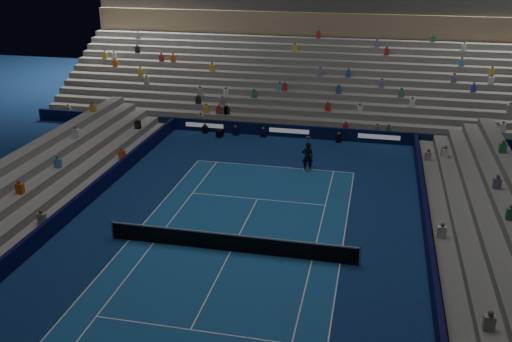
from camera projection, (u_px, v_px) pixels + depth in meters
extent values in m
plane|color=#0D2451|center=(231.00, 251.00, 28.68)|extent=(90.00, 90.00, 0.00)
cube|color=navy|center=(231.00, 251.00, 28.68)|extent=(10.97, 23.77, 0.01)
cube|color=black|center=(289.00, 131.00, 45.25)|extent=(44.00, 0.25, 1.00)
cube|color=black|center=(431.00, 264.00, 26.58)|extent=(0.25, 37.00, 1.00)
cube|color=#080932|center=(55.00, 224.00, 30.40)|extent=(0.25, 37.00, 1.00)
cube|color=slate|center=(291.00, 130.00, 46.25)|extent=(44.00, 1.00, 0.50)
cube|color=slate|center=(293.00, 124.00, 47.06)|extent=(44.00, 1.00, 1.00)
cube|color=slate|center=(295.00, 117.00, 47.87)|extent=(44.00, 1.00, 1.50)
cube|color=slate|center=(297.00, 111.00, 48.69)|extent=(44.00, 1.00, 2.00)
cube|color=slate|center=(299.00, 105.00, 49.50)|extent=(44.00, 1.00, 2.50)
cube|color=slate|center=(300.00, 100.00, 50.31)|extent=(44.00, 1.00, 3.00)
cube|color=slate|center=(302.00, 94.00, 51.12)|extent=(44.00, 1.00, 3.50)
cube|color=slate|center=(304.00, 89.00, 51.93)|extent=(44.00, 1.00, 4.00)
cube|color=slate|center=(305.00, 84.00, 52.75)|extent=(44.00, 1.00, 4.50)
cube|color=slate|center=(307.00, 79.00, 53.56)|extent=(44.00, 1.00, 5.00)
cube|color=slate|center=(308.00, 74.00, 54.37)|extent=(44.00, 1.00, 5.50)
cube|color=slate|center=(310.00, 69.00, 55.18)|extent=(44.00, 1.00, 6.00)
cube|color=#8D7357|center=(313.00, 24.00, 54.64)|extent=(44.00, 0.60, 2.20)
cube|color=slate|center=(449.00, 271.00, 26.52)|extent=(1.00, 37.00, 0.50)
cube|color=slate|center=(472.00, 269.00, 26.23)|extent=(1.00, 37.00, 1.00)
cube|color=slate|center=(496.00, 266.00, 25.94)|extent=(1.00, 37.00, 1.50)
cube|color=slate|center=(42.00, 226.00, 30.65)|extent=(1.00, 37.00, 0.50)
cube|color=slate|center=(25.00, 220.00, 30.76)|extent=(1.00, 37.00, 1.00)
cube|color=slate|center=(8.00, 214.00, 30.86)|extent=(1.00, 37.00, 1.50)
cylinder|color=#B2B2B7|center=(112.00, 229.00, 29.73)|extent=(0.10, 0.10, 1.10)
cylinder|color=#B2B2B7|center=(360.00, 256.00, 27.21)|extent=(0.10, 0.10, 1.10)
cube|color=black|center=(231.00, 243.00, 28.51)|extent=(12.80, 0.03, 0.90)
cube|color=white|center=(230.00, 235.00, 28.33)|extent=(12.80, 0.04, 0.08)
imported|color=black|center=(308.00, 157.00, 38.36)|extent=(0.84, 0.65, 2.05)
cube|color=black|center=(220.00, 133.00, 45.37)|extent=(0.54, 0.62, 0.59)
cylinder|color=black|center=(218.00, 133.00, 44.90)|extent=(0.23, 0.38, 0.16)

